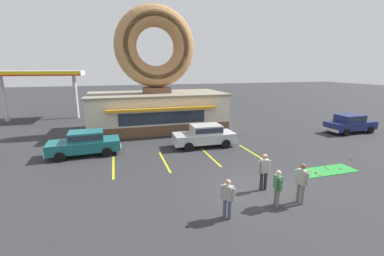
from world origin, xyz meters
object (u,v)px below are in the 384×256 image
at_px(car_navy, 350,123).
at_px(car_teal, 85,142).
at_px(putting_flag_pin, 350,161).
at_px(pedestrian_hooded_kid, 228,197).
at_px(pedestrian_blue_sweater_man, 264,170).
at_px(trash_bin, 91,136).
at_px(golf_ball, 318,171).
at_px(pedestrian_clipboard_woman, 302,181).
at_px(car_silver, 205,135).
at_px(pedestrian_leather_jacket_man, 277,187).

xyz_separation_m(car_navy, car_teal, (-21.79, 0.19, 0.00)).
distance_m(putting_flag_pin, pedestrian_hooded_kid, 9.06).
bearing_deg(pedestrian_blue_sweater_man, trash_bin, 127.85).
relative_size(golf_ball, car_teal, 0.01).
distance_m(putting_flag_pin, car_teal, 16.09).
height_order(golf_ball, trash_bin, trash_bin).
bearing_deg(pedestrian_clipboard_woman, car_silver, 97.52).
relative_size(car_silver, car_teal, 0.99).
bearing_deg(pedestrian_hooded_kid, putting_flag_pin, 16.25).
bearing_deg(putting_flag_pin, car_navy, 42.60).
relative_size(golf_ball, trash_bin, 0.04).
xyz_separation_m(car_teal, trash_bin, (0.07, 3.11, -0.37)).
relative_size(car_silver, pedestrian_leather_jacket_man, 2.92).
bearing_deg(pedestrian_hooded_kid, trash_bin, 114.96).
xyz_separation_m(pedestrian_leather_jacket_man, trash_bin, (-8.12, 12.24, -0.37)).
distance_m(golf_ball, putting_flag_pin, 2.10).
height_order(golf_ball, putting_flag_pin, putting_flag_pin).
bearing_deg(car_teal, trash_bin, 88.77).
bearing_deg(pedestrian_hooded_kid, pedestrian_blue_sweater_man, 32.82).
relative_size(golf_ball, car_navy, 0.01).
distance_m(car_silver, pedestrian_hooded_kid, 9.26).
distance_m(car_teal, pedestrian_blue_sweater_man, 11.44).
height_order(putting_flag_pin, pedestrian_blue_sweater_man, pedestrian_blue_sweater_man).
relative_size(golf_ball, pedestrian_clipboard_woman, 0.02).
xyz_separation_m(car_teal, pedestrian_blue_sweater_man, (8.46, -7.70, 0.11)).
bearing_deg(pedestrian_blue_sweater_man, pedestrian_hooded_kid, -147.18).
xyz_separation_m(car_teal, pedestrian_hooded_kid, (5.87, -9.37, -0.00)).
distance_m(car_navy, trash_bin, 21.97).
relative_size(putting_flag_pin, pedestrian_leather_jacket_man, 0.35).
relative_size(pedestrian_leather_jacket_man, trash_bin, 1.62).
bearing_deg(putting_flag_pin, car_teal, 154.86).
relative_size(car_teal, trash_bin, 4.75).
distance_m(car_navy, car_silver, 13.66).
bearing_deg(pedestrian_blue_sweater_man, pedestrian_leather_jacket_man, -100.62).
height_order(car_navy, trash_bin, car_navy).
bearing_deg(putting_flag_pin, car_silver, 134.97).
height_order(putting_flag_pin, pedestrian_hooded_kid, pedestrian_hooded_kid).
bearing_deg(trash_bin, pedestrian_clipboard_woman, -53.20).
distance_m(car_navy, pedestrian_leather_jacket_man, 16.27).
distance_m(putting_flag_pin, pedestrian_leather_jacket_man, 6.79).
height_order(pedestrian_hooded_kid, trash_bin, pedestrian_hooded_kid).
relative_size(pedestrian_blue_sweater_man, pedestrian_clipboard_woman, 1.00).
distance_m(golf_ball, pedestrian_clipboard_woman, 4.16).
height_order(pedestrian_hooded_kid, pedestrian_clipboard_woman, pedestrian_clipboard_woman).
relative_size(golf_ball, pedestrian_blue_sweater_man, 0.02).
relative_size(car_navy, car_silver, 1.00).
height_order(golf_ball, car_silver, car_silver).
bearing_deg(car_silver, putting_flag_pin, -45.03).
height_order(car_navy, pedestrian_hooded_kid, car_navy).
xyz_separation_m(putting_flag_pin, pedestrian_leather_jacket_man, (-6.37, -2.30, 0.43)).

